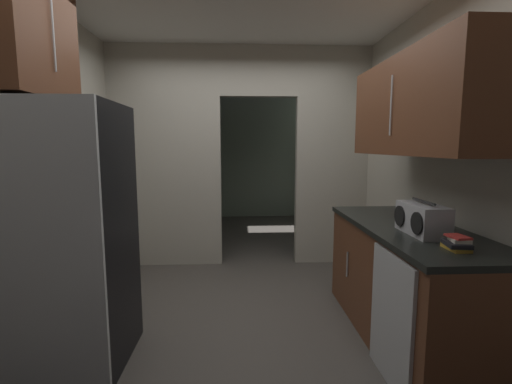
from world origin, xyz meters
TOP-DOWN VIEW (x-y plane):
  - ground at (0.00, 0.00)m, footprint 20.00×20.00m
  - kitchen_overhead_slab at (0.00, 0.47)m, footprint 3.56×7.13m
  - kitchen_partition at (-0.07, 1.57)m, footprint 3.16×0.12m
  - adjoining_room_shell at (0.00, 3.61)m, footprint 3.16×3.09m
  - kitchen_flank_right at (1.63, -0.47)m, footprint 0.10×4.07m
  - refrigerator at (-1.16, -0.49)m, footprint 0.72×0.75m
  - lower_cabinet_run at (1.24, -0.32)m, footprint 0.69×1.77m
  - dishwasher at (0.90, -0.82)m, footprint 0.02×0.56m
  - upper_cabinet_counterside at (1.24, -0.32)m, footprint 0.36×1.59m
  - upper_cabinet_fridgeside at (-1.40, -0.39)m, footprint 0.36×0.79m
  - boombox at (1.20, -0.56)m, footprint 0.20×0.41m
  - book_stack at (1.22, -0.93)m, footprint 0.15×0.18m
  - paint_can at (-0.96, -0.65)m, footprint 0.16×0.16m

SIDE VIEW (x-z plane):
  - ground at x=0.00m, z-range 0.00..0.00m
  - paint_can at x=-0.96m, z-range 0.00..0.20m
  - dishwasher at x=0.90m, z-range 0.00..0.83m
  - lower_cabinet_run at x=1.24m, z-range 0.00..0.89m
  - refrigerator at x=-1.16m, z-range 0.00..1.76m
  - book_stack at x=1.22m, z-range 0.88..0.96m
  - boombox at x=1.20m, z-range 0.87..1.11m
  - adjoining_room_shell at x=0.00m, z-range 0.00..2.67m
  - kitchen_flank_right at x=1.63m, z-range 0.00..2.67m
  - kitchen_partition at x=-0.07m, z-range 0.09..2.76m
  - upper_cabinet_counterside at x=1.24m, z-range 1.41..2.12m
  - upper_cabinet_fridgeside at x=-1.40m, z-range 1.79..2.65m
  - kitchen_overhead_slab at x=0.00m, z-range 2.67..2.73m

